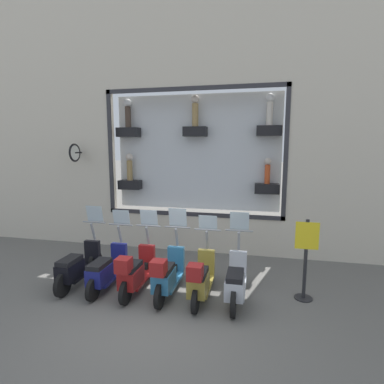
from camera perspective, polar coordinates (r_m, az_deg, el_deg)
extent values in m
plane|color=#66635E|center=(6.17, -7.04, -21.57)|extent=(120.00, 120.00, 0.00)
cube|color=beige|center=(9.17, 0.41, -7.60)|extent=(0.40, 5.23, 1.08)
cube|color=#2D2D33|center=(8.75, 0.15, 19.14)|extent=(0.04, 5.23, 0.12)
cube|color=#2D2D33|center=(8.82, 0.14, -4.24)|extent=(0.04, 5.23, 0.12)
cube|color=#2D2D33|center=(8.44, 17.46, 6.99)|extent=(0.04, 0.12, 3.68)
cube|color=#2D2D33|center=(9.48, -15.25, 7.21)|extent=(0.04, 0.12, 3.68)
cube|color=silver|center=(9.15, 0.89, 7.47)|extent=(0.04, 4.99, 3.44)
cube|color=black|center=(8.77, 14.46, 11.23)|extent=(0.36, 0.68, 0.28)
cylinder|color=silver|center=(8.80, 14.57, 14.22)|extent=(0.18, 0.18, 0.64)
sphere|color=white|center=(8.86, 14.68, 17.02)|extent=(0.23, 0.23, 0.23)
cube|color=black|center=(8.95, 0.61, 11.43)|extent=(0.36, 0.68, 0.28)
cylinder|color=#9E7F4C|center=(8.99, 0.62, 14.43)|extent=(0.18, 0.18, 0.66)
sphere|color=beige|center=(9.04, 0.62, 17.27)|extent=(0.24, 0.24, 0.24)
cube|color=black|center=(9.60, -12.01, 11.06)|extent=(0.36, 0.68, 0.28)
cylinder|color=#47382D|center=(9.63, -12.09, 13.76)|extent=(0.18, 0.18, 0.63)
sphere|color=white|center=(9.68, -12.18, 16.29)|extent=(0.23, 0.23, 0.23)
cube|color=black|center=(8.83, 14.07, 0.65)|extent=(0.36, 0.68, 0.28)
cylinder|color=#CC4C23|center=(8.79, 14.16, 3.30)|extent=(0.15, 0.15, 0.54)
sphere|color=beige|center=(8.76, 14.25, 5.70)|extent=(0.20, 0.20, 0.20)
cube|color=black|center=(9.66, -11.71, 1.39)|extent=(0.36, 0.68, 0.28)
cylinder|color=#9E7F4C|center=(9.62, -11.79, 4.05)|extent=(0.17, 0.17, 0.62)
sphere|color=beige|center=(9.59, -11.87, 6.56)|extent=(0.22, 0.22, 0.22)
cylinder|color=black|center=(9.84, -20.88, 7.02)|extent=(0.35, 0.05, 0.05)
torus|color=black|center=(9.69, -21.45, 6.98)|extent=(0.55, 0.06, 0.55)
cylinder|color=white|center=(9.69, -21.45, 6.98)|extent=(0.45, 0.03, 0.45)
cylinder|color=black|center=(7.04, 8.76, -15.26)|extent=(0.51, 0.09, 0.51)
cylinder|color=black|center=(5.89, 7.90, -20.28)|extent=(0.51, 0.09, 0.51)
cube|color=#B7BCC6|center=(6.47, 8.37, -17.65)|extent=(1.02, 0.39, 0.06)
cube|color=#B7BCC6|center=(6.04, 8.15, -17.42)|extent=(0.61, 0.35, 0.36)
cube|color=black|center=(5.94, 8.20, -15.42)|extent=(0.58, 0.31, 0.10)
cube|color=#B7BCC6|center=(6.84, 8.76, -13.32)|extent=(0.12, 0.37, 0.56)
cylinder|color=gray|center=(6.74, 8.89, -9.20)|extent=(0.20, 0.06, 0.45)
cylinder|color=gray|center=(6.74, 8.97, -7.29)|extent=(0.04, 0.60, 0.04)
cube|color=silver|center=(6.73, 9.03, -5.47)|extent=(0.10, 0.42, 0.41)
cylinder|color=black|center=(7.14, 2.89, -15.04)|extent=(0.47, 0.09, 0.47)
cylinder|color=black|center=(5.97, 0.66, -20.05)|extent=(0.47, 0.09, 0.47)
cube|color=olive|center=(6.55, 1.89, -17.41)|extent=(1.02, 0.39, 0.06)
cube|color=olive|center=(6.13, 1.24, -17.15)|extent=(0.61, 0.35, 0.36)
cube|color=black|center=(6.03, 1.25, -15.18)|extent=(0.58, 0.31, 0.10)
cube|color=olive|center=(6.92, 2.75, -13.16)|extent=(0.12, 0.37, 0.56)
cylinder|color=gray|center=(6.82, 2.88, -9.09)|extent=(0.20, 0.06, 0.45)
cylinder|color=gray|center=(6.82, 2.99, -7.20)|extent=(0.04, 0.60, 0.04)
cube|color=silver|center=(6.82, 3.05, -5.78)|extent=(0.08, 0.42, 0.33)
cube|color=maroon|center=(5.67, 0.57, -15.04)|extent=(0.28, 0.28, 0.28)
cylinder|color=black|center=(7.26, -2.82, -14.47)|extent=(0.51, 0.09, 0.51)
cylinder|color=black|center=(6.14, -6.15, -19.03)|extent=(0.51, 0.09, 0.51)
cube|color=teal|center=(6.69, -4.32, -16.66)|extent=(1.02, 0.39, 0.06)
cube|color=teal|center=(6.28, -5.36, -16.33)|extent=(0.61, 0.35, 0.36)
cube|color=black|center=(6.19, -5.39, -14.39)|extent=(0.58, 0.31, 0.10)
cube|color=teal|center=(7.05, -3.06, -12.56)|extent=(0.12, 0.37, 0.56)
cylinder|color=gray|center=(6.95, -2.94, -8.56)|extent=(0.20, 0.06, 0.45)
cylinder|color=gray|center=(6.96, -2.80, -6.71)|extent=(0.04, 0.61, 0.04)
cube|color=silver|center=(6.94, -2.73, -4.85)|extent=(0.11, 0.42, 0.44)
cube|color=maroon|center=(5.84, -6.41, -14.14)|extent=(0.28, 0.28, 0.28)
cylinder|color=black|center=(7.47, -8.20, -13.92)|extent=(0.49, 0.09, 0.49)
cylinder|color=black|center=(6.37, -12.52, -18.16)|extent=(0.49, 0.09, 0.49)
cube|color=maroon|center=(6.92, -10.17, -15.98)|extent=(1.02, 0.39, 0.06)
cube|color=maroon|center=(6.52, -11.52, -15.58)|extent=(0.61, 0.35, 0.36)
cube|color=black|center=(6.43, -11.58, -13.70)|extent=(0.58, 0.31, 0.10)
cube|color=maroon|center=(7.26, -8.56, -12.06)|extent=(0.12, 0.37, 0.56)
cylinder|color=gray|center=(7.17, -8.45, -8.18)|extent=(0.20, 0.06, 0.45)
cylinder|color=gray|center=(7.17, -8.29, -6.39)|extent=(0.04, 0.60, 0.04)
cube|color=silver|center=(7.16, -8.21, -4.85)|extent=(0.09, 0.42, 0.37)
cube|color=maroon|center=(6.09, -12.91, -13.40)|extent=(0.28, 0.28, 0.28)
cylinder|color=black|center=(7.74, -13.22, -13.33)|extent=(0.47, 0.09, 0.47)
cylinder|color=black|center=(6.68, -18.33, -17.22)|extent=(0.47, 0.09, 0.47)
cube|color=navy|center=(7.20, -15.56, -15.23)|extent=(1.02, 0.39, 0.06)
cube|color=navy|center=(6.82, -17.14, -14.77)|extent=(0.61, 0.35, 0.36)
cube|color=black|center=(6.74, -17.23, -12.97)|extent=(0.58, 0.31, 0.10)
cube|color=navy|center=(7.54, -13.69, -11.53)|extent=(0.12, 0.37, 0.56)
cylinder|color=gray|center=(7.44, -13.59, -7.78)|extent=(0.20, 0.06, 0.45)
cylinder|color=gray|center=(7.45, -13.41, -6.06)|extent=(0.04, 0.60, 0.04)
cube|color=silver|center=(7.44, -13.33, -4.65)|extent=(0.09, 0.42, 0.35)
cylinder|color=black|center=(8.04, -17.94, -12.53)|extent=(0.51, 0.09, 0.51)
cylinder|color=black|center=(7.04, -23.41, -15.90)|extent=(0.51, 0.09, 0.51)
cube|color=black|center=(7.53, -20.47, -14.21)|extent=(1.02, 0.38, 0.06)
cube|color=black|center=(7.17, -22.22, -13.68)|extent=(0.61, 0.35, 0.36)
cube|color=black|center=(7.09, -22.32, -11.96)|extent=(0.58, 0.31, 0.10)
cube|color=black|center=(7.85, -18.42, -10.74)|extent=(0.12, 0.37, 0.56)
cylinder|color=gray|center=(7.77, -18.33, -7.14)|extent=(0.20, 0.06, 0.45)
cylinder|color=gray|center=(7.77, -18.14, -5.49)|extent=(0.04, 0.61, 0.04)
cube|color=silver|center=(7.76, -18.06, -3.96)|extent=(0.10, 0.42, 0.40)
cylinder|color=#232326|center=(6.93, 20.43, -18.38)|extent=(0.36, 0.36, 0.02)
cylinder|color=#232326|center=(6.61, 20.81, -11.98)|extent=(0.07, 0.07, 1.67)
cube|color=yellow|center=(6.43, 21.07, -7.77)|extent=(0.03, 0.45, 0.55)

